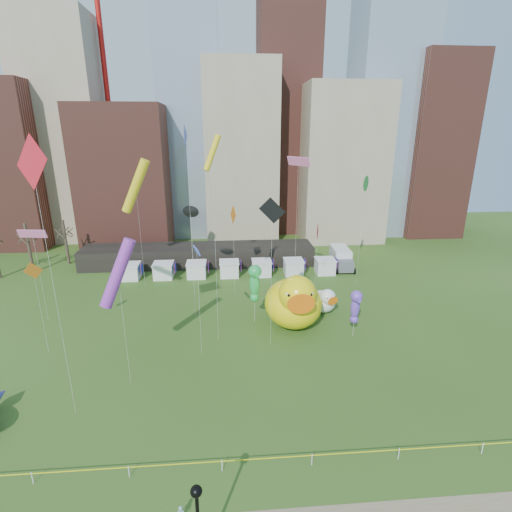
{
  "coord_description": "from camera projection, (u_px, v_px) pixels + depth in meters",
  "views": [
    {
      "loc": [
        0.64,
        -19.89,
        21.37
      ],
      "look_at": [
        2.95,
        8.85,
        12.0
      ],
      "focal_mm": 27.0,
      "sensor_mm": 36.0,
      "label": 1
    }
  ],
  "objects": [
    {
      "name": "box_truck",
      "position": [
        341.0,
        258.0,
        63.28
      ],
      "size": [
        3.28,
        7.33,
        3.05
      ],
      "rotation": [
        0.0,
        0.0,
        -0.06
      ],
      "color": "silver",
      "rests_on": "ground"
    },
    {
      "name": "kite_2",
      "position": [
        272.0,
        213.0,
        36.09
      ],
      "size": [
        2.51,
        0.23,
        15.55
      ],
      "color": "silver",
      "rests_on": "ground"
    },
    {
      "name": "kite_4",
      "position": [
        212.0,
        154.0,
        35.4
      ],
      "size": [
        1.94,
        1.54,
        21.11
      ],
      "color": "silver",
      "rests_on": "ground"
    },
    {
      "name": "seahorse_green",
      "position": [
        255.0,
        280.0,
        43.76
      ],
      "size": [
        1.76,
        2.07,
        7.06
      ],
      "rotation": [
        0.0,
        0.0,
        0.19
      ],
      "color": "silver",
      "rests_on": "ground"
    },
    {
      "name": "vendor_tents",
      "position": [
        229.0,
        269.0,
        59.27
      ],
      "size": [
        33.24,
        2.8,
        2.4
      ],
      "color": "white",
      "rests_on": "ground"
    },
    {
      "name": "kite_6",
      "position": [
        34.0,
        273.0,
        36.27
      ],
      "size": [
        1.16,
        1.35,
        9.73
      ],
      "color": "silver",
      "rests_on": "ground"
    },
    {
      "name": "bare_trees",
      "position": [
        30.0,
        247.0,
        60.31
      ],
      "size": [
        8.44,
        6.44,
        8.5
      ],
      "color": "#382B21",
      "rests_on": "ground"
    },
    {
      "name": "seahorse_purple",
      "position": [
        356.0,
        304.0,
        41.03
      ],
      "size": [
        1.32,
        1.64,
        5.36
      ],
      "rotation": [
        0.0,
        0.0,
        -0.02
      ],
      "color": "silver",
      "rests_on": "ground"
    },
    {
      "name": "small_duck",
      "position": [
        323.0,
        300.0,
        47.34
      ],
      "size": [
        4.22,
        4.72,
        3.3
      ],
      "rotation": [
        0.0,
        0.0,
        0.36
      ],
      "color": "white",
      "rests_on": "ground"
    },
    {
      "name": "pavilion",
      "position": [
        199.0,
        255.0,
        64.43
      ],
      "size": [
        38.0,
        6.0,
        3.2
      ],
      "primitive_type": "cube",
      "color": "black",
      "rests_on": "ground"
    },
    {
      "name": "kite_13",
      "position": [
        186.0,
        135.0,
        39.89
      ],
      "size": [
        0.56,
        2.22,
        22.09
      ],
      "color": "silver",
      "rests_on": "ground"
    },
    {
      "name": "kite_1",
      "position": [
        32.0,
        234.0,
        42.47
      ],
      "size": [
        3.22,
        0.86,
        11.07
      ],
      "color": "silver",
      "rests_on": "ground"
    },
    {
      "name": "kite_9",
      "position": [
        298.0,
        162.0,
        40.8
      ],
      "size": [
        2.14,
        2.8,
        18.8
      ],
      "color": "silver",
      "rests_on": "ground"
    },
    {
      "name": "kite_5",
      "position": [
        197.0,
        252.0,
        35.46
      ],
      "size": [
        0.84,
        1.89,
        11.19
      ],
      "color": "silver",
      "rests_on": "ground"
    },
    {
      "name": "kite_12",
      "position": [
        136.0,
        186.0,
        51.22
      ],
      "size": [
        4.33,
        1.36,
        18.07
      ],
      "color": "silver",
      "rests_on": "ground"
    },
    {
      "name": "kite_7",
      "position": [
        118.0,
        273.0,
        30.97
      ],
      "size": [
        3.47,
        2.29,
        13.34
      ],
      "color": "silver",
      "rests_on": "ground"
    },
    {
      "name": "ground",
      "position": [
        222.0,
        471.0,
        25.41
      ],
      "size": [
        160.0,
        160.0,
        0.0
      ],
      "primitive_type": "plane",
      "color": "#2D4C17",
      "rests_on": "ground"
    },
    {
      "name": "big_duck",
      "position": [
        294.0,
        301.0,
        43.23
      ],
      "size": [
        6.58,
        8.9,
        6.88
      ],
      "rotation": [
        0.0,
        0.0,
        -0.01
      ],
      "color": "yellow",
      "rests_on": "ground"
    },
    {
      "name": "kite_10",
      "position": [
        190.0,
        212.0,
        47.77
      ],
      "size": [
        1.43,
        0.7,
        12.59
      ],
      "color": "silver",
      "rests_on": "ground"
    },
    {
      "name": "caution_tape",
      "position": [
        222.0,
        463.0,
        25.2
      ],
      "size": [
        50.0,
        0.06,
        0.9
      ],
      "color": "white",
      "rests_on": "ground"
    },
    {
      "name": "kite_3",
      "position": [
        365.0,
        184.0,
        52.45
      ],
      "size": [
        1.36,
        1.92,
        15.63
      ],
      "color": "silver",
      "rests_on": "ground"
    },
    {
      "name": "kite_14",
      "position": [
        233.0,
        216.0,
        49.66
      ],
      "size": [
        0.66,
        2.56,
        12.44
      ],
      "color": "silver",
      "rests_on": "ground"
    },
    {
      "name": "skyline",
      "position": [
        232.0,
        131.0,
        76.83
      ],
      "size": [
        101.0,
        23.0,
        68.0
      ],
      "color": "brown",
      "rests_on": "ground"
    },
    {
      "name": "kite_0",
      "position": [
        32.0,
        166.0,
        24.68
      ],
      "size": [
        2.93,
        2.13,
        21.26
      ],
      "color": "silver",
      "rests_on": "ground"
    },
    {
      "name": "kite_8",
      "position": [
        318.0,
        233.0,
        47.41
      ],
      "size": [
        0.75,
        2.11,
        10.72
      ],
      "color": "silver",
      "rests_on": "ground"
    }
  ]
}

